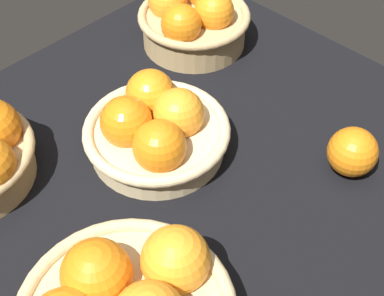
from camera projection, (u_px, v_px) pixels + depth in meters
market_tray at (168, 168)px, 83.04cm from camera, size 84.00×72.00×3.00cm
basket_far_right at (193, 19)px, 98.57cm from camera, size 19.96×19.96×11.07cm
basket_center at (156, 129)px, 80.83cm from camera, size 21.59×21.59×9.85cm
loose_orange_front_gap at (353, 152)px, 78.30cm from camera, size 7.18×7.18×7.18cm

